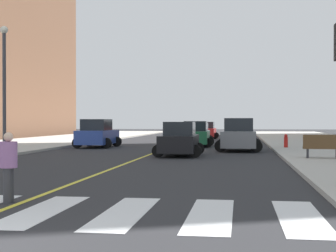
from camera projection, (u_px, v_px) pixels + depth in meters
name	position (u px, v px, depth m)	size (l,w,h in m)	color
crosswalk_paint	(3.00, 209.00, 11.16)	(13.50, 4.00, 0.01)	silver
lane_divider_paint	(184.00, 142.00, 46.81)	(0.16, 80.00, 0.01)	yellow
car_gray_nearest	(239.00, 136.00, 32.92)	(2.98, 4.73, 2.10)	slate
car_red_second	(207.00, 131.00, 55.09)	(2.58, 4.09, 1.82)	red
car_black_third	(179.00, 140.00, 28.24)	(2.65, 4.22, 1.88)	black
car_green_fourth	(196.00, 135.00, 38.40)	(2.67, 4.27, 1.90)	#236B42
car_silver_fifth	(199.00, 133.00, 45.75)	(2.44, 3.86, 1.71)	#B7B7BC
car_blue_sixth	(97.00, 134.00, 37.24)	(2.90, 4.61, 2.05)	#2D479E
park_bench	(322.00, 147.00, 24.47)	(1.84, 0.72, 1.12)	brown
pedestrian_crossing	(8.00, 164.00, 12.12)	(0.41, 0.41, 1.67)	#38383D
fire_hydrant	(286.00, 141.00, 34.37)	(0.26, 0.26, 0.89)	red
street_lamp	(4.00, 77.00, 29.14)	(0.44, 0.44, 7.17)	#38383D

